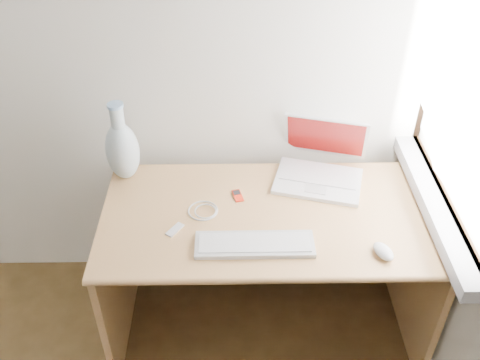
{
  "coord_description": "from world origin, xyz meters",
  "views": [
    {
      "loc": [
        0.88,
        -0.33,
        2.19
      ],
      "look_at": [
        0.91,
        1.35,
        0.88
      ],
      "focal_mm": 40.0,
      "sensor_mm": 36.0,
      "label": 1
    }
  ],
  "objects_px": {
    "desk": "(267,236)",
    "external_keyboard": "(255,244)",
    "vase": "(122,149)",
    "laptop": "(317,166)"
  },
  "relations": [
    {
      "from": "external_keyboard",
      "to": "vase",
      "type": "xyz_separation_m",
      "value": [
        -0.56,
        0.45,
        0.14
      ]
    },
    {
      "from": "external_keyboard",
      "to": "vase",
      "type": "distance_m",
      "value": 0.73
    },
    {
      "from": "laptop",
      "to": "vase",
      "type": "xyz_separation_m",
      "value": [
        -0.85,
        0.01,
        0.09
      ]
    },
    {
      "from": "desk",
      "to": "laptop",
      "type": "distance_m",
      "value": 0.39
    },
    {
      "from": "laptop",
      "to": "external_keyboard",
      "type": "height_order",
      "value": "laptop"
    },
    {
      "from": "external_keyboard",
      "to": "desk",
      "type": "bearing_deg",
      "value": 75.55
    },
    {
      "from": "external_keyboard",
      "to": "vase",
      "type": "height_order",
      "value": "vase"
    },
    {
      "from": "vase",
      "to": "desk",
      "type": "bearing_deg",
      "value": -15.65
    },
    {
      "from": "desk",
      "to": "external_keyboard",
      "type": "distance_m",
      "value": 0.36
    },
    {
      "from": "desk",
      "to": "external_keyboard",
      "type": "xyz_separation_m",
      "value": [
        -0.07,
        -0.27,
        0.22
      ]
    }
  ]
}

